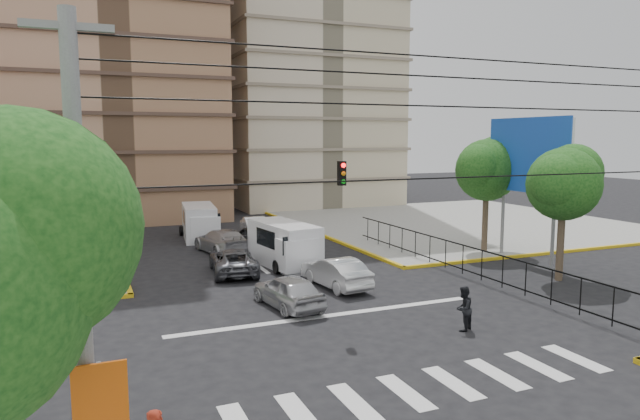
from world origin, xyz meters
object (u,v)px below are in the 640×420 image
car_silver_front_left (288,291)px  district_sign (101,414)px  van_right_lane (286,246)px  traffic_light_nw (110,228)px  pedestrian_crosswalk (463,309)px  van_left_lane (200,223)px  car_white_front_right (336,272)px

car_silver_front_left → district_sign: bearing=50.0°
district_sign → van_right_lane: (10.16, 19.41, -1.27)m
traffic_light_nw → pedestrian_crosswalk: (11.70, -10.15, -2.27)m
traffic_light_nw → car_silver_front_left: (6.71, -4.88, -2.40)m
van_right_lane → van_left_lane: bearing=96.5°
traffic_light_nw → van_left_lane: (6.48, 12.93, -1.95)m
van_right_lane → car_silver_front_left: (-2.45, -7.25, -0.46)m
traffic_light_nw → car_white_front_right: size_ratio=1.00×
car_silver_front_left → car_white_front_right: bearing=-153.1°
car_silver_front_left → pedestrian_crosswalk: bearing=125.8°
car_white_front_right → traffic_light_nw: bearing=-21.5°
district_sign → car_silver_front_left: district_sign is taller
district_sign → car_silver_front_left: size_ratio=0.76×
traffic_light_nw → van_right_lane: bearing=14.5°
district_sign → car_white_front_right: bearing=52.8°
van_right_lane → traffic_light_nw: bearing=-173.3°
van_left_lane → van_right_lane: bearing=-69.1°
van_left_lane → car_white_front_right: bearing=-71.0°
district_sign → van_left_lane: district_sign is taller
traffic_light_nw → car_white_front_right: 10.54m
traffic_light_nw → car_white_front_right: bearing=-15.1°
car_white_front_right → van_left_lane: bearing=-84.0°
car_silver_front_left → car_white_front_right: 3.89m
van_right_lane → pedestrian_crosswalk: (2.53, -12.52, -0.34)m
van_right_lane → van_left_lane: (-2.68, 10.55, -0.02)m
van_left_lane → pedestrian_crosswalk: 23.66m
traffic_light_nw → van_right_lane: (9.16, 2.37, -1.93)m
district_sign → pedestrian_crosswalk: (12.70, 6.89, -1.62)m
pedestrian_crosswalk → district_sign: bearing=-2.3°
van_left_lane → car_white_front_right: van_left_lane is taller
van_right_lane → car_silver_front_left: bearing=-116.5°
van_left_lane → car_white_front_right: (3.43, -15.60, -0.44)m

